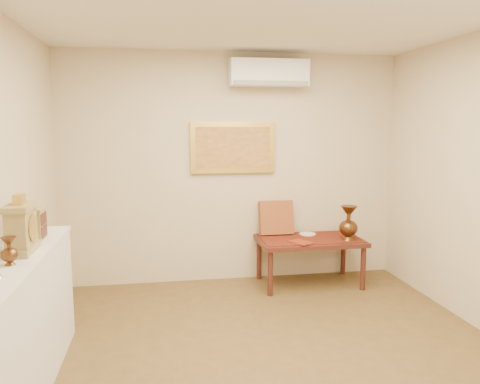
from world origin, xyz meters
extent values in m
plane|color=brown|center=(0.00, 0.00, 0.00)|extent=(4.50, 4.50, 0.00)
cube|color=beige|center=(0.00, 2.25, 1.35)|extent=(4.00, 0.02, 2.70)
cube|color=#5F1E0F|center=(0.85, 1.88, 0.55)|extent=(1.14, 0.59, 0.01)
cylinder|color=white|center=(0.88, 2.06, 0.56)|extent=(0.19, 0.19, 0.01)
cube|color=maroon|center=(0.68, 1.68, 0.56)|extent=(0.28, 0.31, 0.01)
cube|color=maroon|center=(0.51, 2.14, 0.76)|extent=(0.41, 0.18, 0.42)
cube|color=silver|center=(-1.82, 0.00, 0.47)|extent=(0.35, 2.00, 0.95)
cube|color=silver|center=(-1.82, 0.00, 0.96)|extent=(0.37, 2.02, 0.03)
cube|color=#9E8951|center=(-1.81, 0.14, 1.00)|extent=(0.16, 0.36, 0.05)
cube|color=#9E8951|center=(-1.81, 0.14, 1.16)|extent=(0.14, 0.30, 0.25)
cylinder|color=beige|center=(-1.73, 0.14, 1.16)|extent=(0.01, 0.17, 0.17)
cylinder|color=gold|center=(-1.73, 0.14, 1.16)|extent=(0.01, 0.19, 0.19)
cube|color=#9E8951|center=(-1.81, 0.14, 1.30)|extent=(0.17, 0.34, 0.04)
cube|color=gold|center=(-1.81, 0.14, 1.35)|extent=(0.06, 0.11, 0.07)
cube|color=#9E8951|center=(-1.83, 0.54, 1.09)|extent=(0.15, 0.20, 0.22)
cube|color=#4A1D16|center=(-1.75, 0.54, 1.04)|extent=(0.01, 0.17, 0.09)
cube|color=#4A1D16|center=(-1.75, 0.54, 1.14)|extent=(0.01, 0.17, 0.09)
cube|color=#9E8951|center=(-1.83, 0.54, 1.21)|extent=(0.16, 0.21, 0.02)
cube|color=#4A1D16|center=(0.85, 1.88, 0.53)|extent=(1.20, 0.70, 0.05)
cylinder|color=#4A1D16|center=(0.31, 1.59, 0.25)|extent=(0.06, 0.06, 0.50)
cylinder|color=#4A1D16|center=(1.39, 1.59, 0.25)|extent=(0.06, 0.06, 0.50)
cylinder|color=#4A1D16|center=(0.31, 2.17, 0.25)|extent=(0.06, 0.06, 0.50)
cylinder|color=#4A1D16|center=(1.39, 2.17, 0.25)|extent=(0.06, 0.06, 0.50)
cube|color=gold|center=(0.00, 2.23, 1.60)|extent=(1.00, 0.05, 0.60)
cube|color=#C78E45|center=(0.00, 2.20, 1.60)|extent=(0.88, 0.01, 0.48)
cube|color=white|center=(0.40, 2.12, 2.45)|extent=(0.90, 0.24, 0.30)
cube|color=gray|center=(0.40, 2.00, 2.33)|extent=(0.86, 0.02, 0.05)
camera|label=1|loc=(-0.86, -3.22, 1.85)|focal=35.00mm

